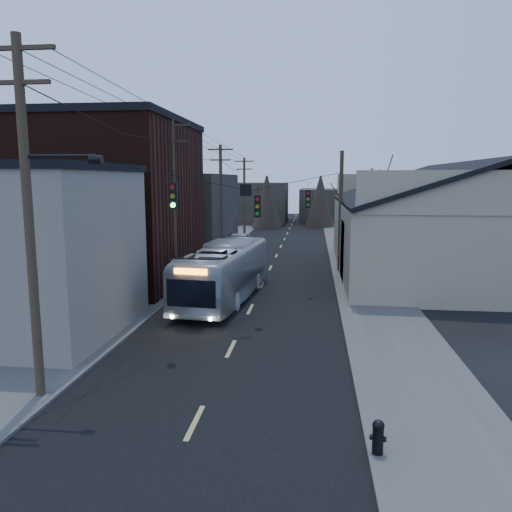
{
  "coord_description": "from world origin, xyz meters",
  "views": [
    {
      "loc": [
        3.11,
        -10.43,
        6.57
      ],
      "look_at": [
        0.47,
        12.48,
        3.0
      ],
      "focal_mm": 35.0,
      "sensor_mm": 36.0,
      "label": 1
    }
  ],
  "objects": [
    {
      "name": "ground",
      "position": [
        0.0,
        0.0,
        0.0
      ],
      "size": [
        160.0,
        160.0,
        0.0
      ],
      "primitive_type": "plane",
      "color": "black",
      "rests_on": "ground"
    },
    {
      "name": "road_surface",
      "position": [
        0.0,
        30.0,
        0.01
      ],
      "size": [
        9.0,
        110.0,
        0.02
      ],
      "primitive_type": "cube",
      "color": "black",
      "rests_on": "ground"
    },
    {
      "name": "sidewalk_right",
      "position": [
        6.5,
        30.0,
        0.06
      ],
      "size": [
        4.0,
        110.0,
        0.12
      ],
      "primitive_type": "cube",
      "color": "#474744",
      "rests_on": "ground"
    },
    {
      "name": "bus",
      "position": [
        -1.63,
        15.9,
        1.55
      ],
      "size": [
        3.66,
        11.33,
        3.1
      ],
      "primitive_type": "imported",
      "rotation": [
        0.0,
        0.0,
        3.05
      ],
      "color": "#AFB5BB",
      "rests_on": "ground"
    },
    {
      "name": "parked_car",
      "position": [
        -3.95,
        36.69,
        0.66
      ],
      "size": [
        1.85,
        4.17,
        1.33
      ],
      "primitive_type": "imported",
      "rotation": [
        0.0,
        0.0,
        -0.11
      ],
      "color": "#9C9EA4",
      "rests_on": "ground"
    },
    {
      "name": "building_far_left",
      "position": [
        -6.0,
        65.0,
        3.0
      ],
      "size": [
        10.0,
        12.0,
        6.0
      ],
      "primitive_type": "cube",
      "color": "#2E2A25",
      "rests_on": "ground"
    },
    {
      "name": "bare_tree",
      "position": [
        6.5,
        20.0,
        3.6
      ],
      "size": [
        0.4,
        0.4,
        7.2
      ],
      "primitive_type": "cone",
      "color": "black",
      "rests_on": "ground"
    },
    {
      "name": "utility_lines",
      "position": [
        -3.11,
        24.14,
        4.95
      ],
      "size": [
        11.24,
        45.28,
        10.5
      ],
      "color": "#382B1E",
      "rests_on": "ground"
    },
    {
      "name": "warehouse",
      "position": [
        13.0,
        25.0,
        2.7
      ],
      "size": [
        16.16,
        20.6,
        7.73
      ],
      "color": "gray",
      "rests_on": "ground"
    },
    {
      "name": "sidewalk_left",
      "position": [
        -6.5,
        30.0,
        0.06
      ],
      "size": [
        4.0,
        110.0,
        0.12
      ],
      "primitive_type": "cube",
      "color": "#474744",
      "rests_on": "ground"
    },
    {
      "name": "building_clapboard",
      "position": [
        -9.0,
        9.0,
        3.5
      ],
      "size": [
        8.0,
        8.0,
        7.0
      ],
      "primitive_type": "cube",
      "color": "gray",
      "rests_on": "ground"
    },
    {
      "name": "building_far_right",
      "position": [
        7.0,
        70.0,
        2.5
      ],
      "size": [
        12.0,
        14.0,
        5.0
      ],
      "primitive_type": "cube",
      "color": "#2E2A25",
      "rests_on": "ground"
    },
    {
      "name": "fire_hydrant",
      "position": [
        4.72,
        0.82,
        0.57
      ],
      "size": [
        0.41,
        0.29,
        0.84
      ],
      "rotation": [
        0.0,
        0.0,
        -0.23
      ],
      "color": "black",
      "rests_on": "sidewalk_right"
    },
    {
      "name": "building_left_far",
      "position": [
        -9.5,
        36.0,
        3.5
      ],
      "size": [
        9.0,
        14.0,
        7.0
      ],
      "primitive_type": "cube",
      "color": "#2E2A25",
      "rests_on": "ground"
    },
    {
      "name": "building_brick",
      "position": [
        -10.0,
        20.0,
        5.0
      ],
      "size": [
        10.0,
        12.0,
        10.0
      ],
      "primitive_type": "cube",
      "color": "black",
      "rests_on": "ground"
    }
  ]
}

